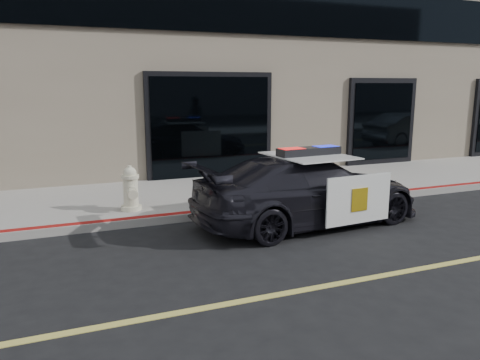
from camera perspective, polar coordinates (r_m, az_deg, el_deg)
name	(u,v)px	position (r m, az deg, el deg)	size (l,w,h in m)	color
ground	(434,267)	(7.28, 22.53, -9.73)	(120.00, 120.00, 0.00)	black
sidewalk_n	(272,188)	(11.42, 3.97, -0.97)	(60.00, 3.50, 0.15)	gray
police_car	(308,190)	(8.69, 8.29, -1.19)	(2.47, 4.65, 1.43)	black
fire_hydrant	(131,189)	(9.25, -13.18, -1.13)	(0.39, 0.55, 0.87)	beige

